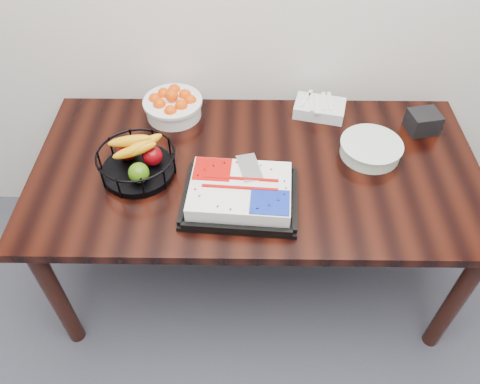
{
  "coord_description": "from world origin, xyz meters",
  "views": [
    {
      "loc": [
        -0.05,
        0.64,
        2.06
      ],
      "look_at": [
        -0.06,
        1.78,
        0.83
      ],
      "focal_mm": 35.0,
      "sensor_mm": 36.0,
      "label": 1
    }
  ],
  "objects_px": {
    "cake_tray": "(240,193)",
    "tangerine_bowl": "(173,102)",
    "fruit_basket": "(137,161)",
    "napkin_box": "(423,122)",
    "table": "(256,181)",
    "plate_stack": "(371,149)"
  },
  "relations": [
    {
      "from": "cake_tray",
      "to": "fruit_basket",
      "type": "height_order",
      "value": "fruit_basket"
    },
    {
      "from": "fruit_basket",
      "to": "plate_stack",
      "type": "relative_size",
      "value": 1.21
    },
    {
      "from": "table",
      "to": "cake_tray",
      "type": "bearing_deg",
      "value": -108.8
    },
    {
      "from": "tangerine_bowl",
      "to": "plate_stack",
      "type": "height_order",
      "value": "tangerine_bowl"
    },
    {
      "from": "fruit_basket",
      "to": "plate_stack",
      "type": "bearing_deg",
      "value": 7.38
    },
    {
      "from": "fruit_basket",
      "to": "napkin_box",
      "type": "height_order",
      "value": "fruit_basket"
    },
    {
      "from": "fruit_basket",
      "to": "table",
      "type": "bearing_deg",
      "value": 5.37
    },
    {
      "from": "table",
      "to": "napkin_box",
      "type": "distance_m",
      "value": 0.77
    },
    {
      "from": "table",
      "to": "tangerine_bowl",
      "type": "relative_size",
      "value": 6.9
    },
    {
      "from": "tangerine_bowl",
      "to": "napkin_box",
      "type": "xyz_separation_m",
      "value": [
        1.08,
        -0.09,
        -0.03
      ]
    },
    {
      "from": "table",
      "to": "tangerine_bowl",
      "type": "height_order",
      "value": "tangerine_bowl"
    },
    {
      "from": "fruit_basket",
      "to": "plate_stack",
      "type": "height_order",
      "value": "fruit_basket"
    },
    {
      "from": "cake_tray",
      "to": "plate_stack",
      "type": "height_order",
      "value": "cake_tray"
    },
    {
      "from": "table",
      "to": "fruit_basket",
      "type": "distance_m",
      "value": 0.49
    },
    {
      "from": "table",
      "to": "fruit_basket",
      "type": "bearing_deg",
      "value": -174.63
    },
    {
      "from": "cake_tray",
      "to": "tangerine_bowl",
      "type": "relative_size",
      "value": 1.71
    },
    {
      "from": "tangerine_bowl",
      "to": "table",
      "type": "bearing_deg",
      "value": -41.89
    },
    {
      "from": "table",
      "to": "cake_tray",
      "type": "height_order",
      "value": "cake_tray"
    },
    {
      "from": "fruit_basket",
      "to": "napkin_box",
      "type": "relative_size",
      "value": 2.45
    },
    {
      "from": "tangerine_bowl",
      "to": "cake_tray",
      "type": "bearing_deg",
      "value": -59.48
    },
    {
      "from": "table",
      "to": "napkin_box",
      "type": "xyz_separation_m",
      "value": [
        0.72,
        0.24,
        0.13
      ]
    },
    {
      "from": "napkin_box",
      "to": "plate_stack",
      "type": "bearing_deg",
      "value": -147.0
    }
  ]
}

